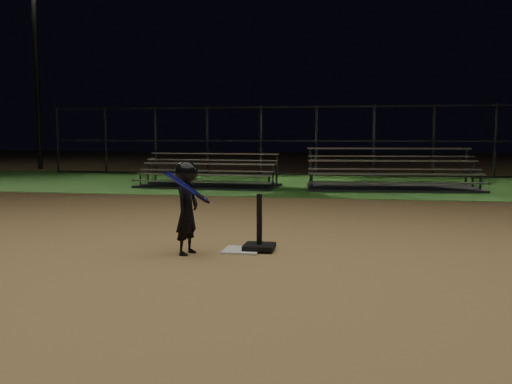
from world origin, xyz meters
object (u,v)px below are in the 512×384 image
(bleacher_left, at_px, (209,180))
(light_pole_left, at_px, (35,52))
(batting_tee, at_px, (259,239))
(bleacher_right, at_px, (391,181))
(child_batter, at_px, (187,205))
(home_plate, at_px, (242,250))

(bleacher_left, height_order, light_pole_left, light_pole_left)
(batting_tee, height_order, bleacher_right, bleacher_right)
(child_batter, relative_size, bleacher_left, 0.29)
(home_plate, bearing_deg, batting_tee, 17.15)
(child_batter, height_order, light_pole_left, light_pole_left)
(home_plate, distance_m, bleacher_left, 8.71)
(home_plate, relative_size, light_pole_left, 0.05)
(batting_tee, bearing_deg, bleacher_right, 75.88)
(batting_tee, distance_m, child_batter, 1.02)
(child_batter, bearing_deg, batting_tee, -53.51)
(batting_tee, height_order, child_batter, child_batter)
(home_plate, height_order, child_batter, child_batter)
(child_batter, relative_size, bleacher_right, 0.24)
(batting_tee, bearing_deg, home_plate, -162.85)
(batting_tee, bearing_deg, child_batter, -156.96)
(home_plate, distance_m, batting_tee, 0.26)
(light_pole_left, bearing_deg, batting_tee, -50.62)
(home_plate, relative_size, child_batter, 0.39)
(home_plate, bearing_deg, child_batter, -155.07)
(child_batter, xyz_separation_m, bleacher_left, (-2.06, 8.58, -0.42))
(light_pole_left, bearing_deg, bleacher_left, -35.55)
(home_plate, relative_size, bleacher_right, 0.10)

